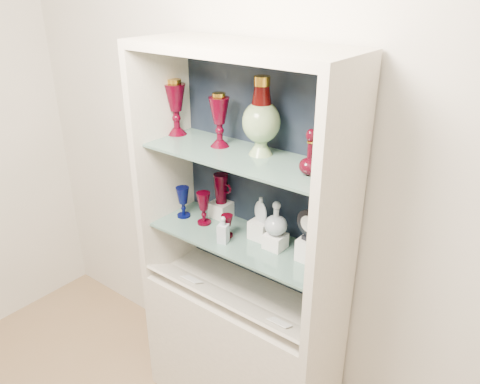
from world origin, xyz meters
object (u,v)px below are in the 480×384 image
Objects in this scene: enamel_urn at (261,116)px; ruby_decanter_a at (310,149)px; cameo_medallion at (309,225)px; ruby_decanter_b at (318,144)px; cobalt_goblet at (183,202)px; lidded_bowl at (339,166)px; clear_square_bottle at (223,230)px; flat_flask at (261,209)px; pedestal_lamp_right at (219,120)px; ruby_goblet_tall at (204,208)px; ruby_goblet_small at (227,226)px; clear_round_decanter at (276,219)px; ruby_pitcher at (221,188)px; pedestal_lamp_left at (176,107)px.

enamel_urn reaches higher than ruby_decanter_a.
ruby_decanter_a is 1.43× the size of cameo_medallion.
cobalt_goblet is at bearing -172.94° from ruby_decanter_b.
lidded_bowl is 0.64m from clear_square_bottle.
lidded_bowl is 0.65× the size of flat_flask.
lidded_bowl is at bearing 3.08° from cobalt_goblet.
pedestal_lamp_right is 0.47m from ruby_goblet_tall.
ruby_decanter_b reaches higher than cameo_medallion.
ruby_goblet_small is at bearing -146.11° from enamel_urn.
ruby_goblet_tall is 1.36× the size of flat_flask.
enamel_urn is 0.46m from clear_round_decanter.
enamel_urn is 1.80× the size of ruby_decanter_b.
ruby_decanter_a is 1.55× the size of clear_square_bottle.
cameo_medallion is (0.16, 0.00, 0.02)m from clear_round_decanter.
cameo_medallion is at bearing 13.83° from flat_flask.
ruby_goblet_tall is at bearing -172.00° from ruby_decanter_b.
ruby_goblet_tall is at bearing 178.16° from ruby_decanter_a.
clear_round_decanter is (-0.27, -0.01, -0.31)m from lidded_bowl.
ruby_decanter_b is 0.61m from ruby_goblet_small.
ruby_pitcher is at bearing 137.41° from ruby_goblet_small.
ruby_goblet_small is at bearing -9.79° from ruby_goblet_tall.
pedestal_lamp_right reaches higher than ruby_pitcher.
clear_round_decanter is (0.24, 0.06, 0.09)m from ruby_goblet_small.
pedestal_lamp_left is 1.75× the size of ruby_pitcher.
lidded_bowl is at bearing 28.77° from ruby_decanter_a.
pedestal_lamp_left is 2.17× the size of flat_flask.
clear_round_decanter is at bearing -0.54° from pedestal_lamp_right.
pedestal_lamp_right is at bearing -54.95° from ruby_pitcher.
ruby_pitcher reaches higher than cobalt_goblet.
clear_round_decanter is (0.32, -0.00, -0.40)m from pedestal_lamp_right.
lidded_bowl is 0.90m from cobalt_goblet.
enamel_urn reaches higher than flat_flask.
pedestal_lamp_right is 1.83× the size of clear_square_bottle.
ruby_decanter_a is 1.27× the size of cobalt_goblet.
ruby_decanter_b is 0.14m from lidded_bowl.
flat_flask is at bearing 7.05° from pedestal_lamp_right.
ruby_decanter_a is 1.10× the size of ruby_decanter_b.
cobalt_goblet is 0.97× the size of ruby_goblet_tall.
pedestal_lamp_left is at bearing 162.60° from clear_square_bottle.
pedestal_lamp_right reaches higher than ruby_decanter_a.
ruby_goblet_tall is at bearing -103.90° from ruby_pitcher.
enamel_urn is at bearing 177.30° from lidded_bowl.
clear_square_bottle is 0.26m from clear_round_decanter.
ruby_pitcher is 0.40m from clear_round_decanter.
ruby_pitcher reaches higher than ruby_goblet_small.
clear_round_decanter is (-0.15, -0.05, -0.37)m from ruby_decanter_b.
ruby_goblet_tall is (-0.30, -0.05, -0.50)m from enamel_urn.
cobalt_goblet is at bearing -168.49° from cameo_medallion.
lidded_bowl is 0.53× the size of ruby_pitcher.
ruby_goblet_tall is 0.42m from clear_round_decanter.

